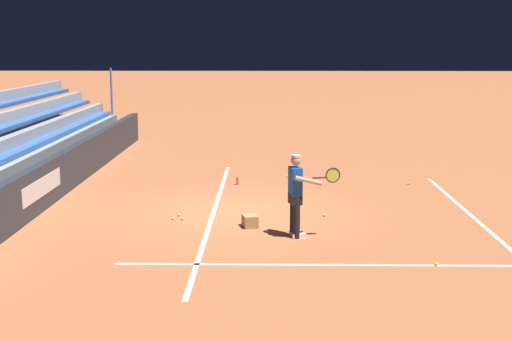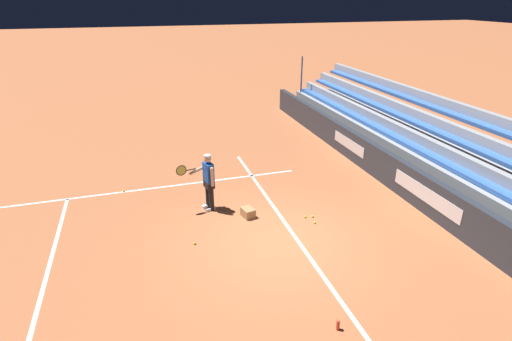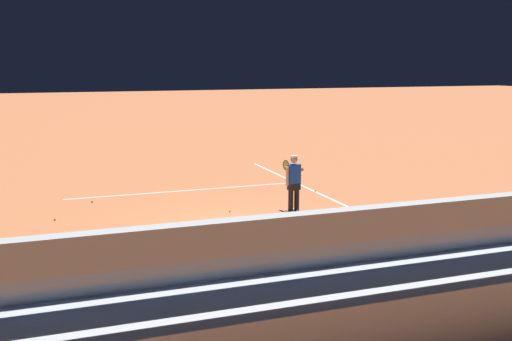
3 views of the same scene
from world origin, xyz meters
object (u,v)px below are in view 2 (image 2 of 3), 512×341
ball_box_cardboard (248,212)px  water_bottle (338,325)px  tennis_ball_midcourt (195,243)px  tennis_player (208,181)px  tennis_ball_near_player (305,217)px  tennis_ball_by_box (315,223)px  tennis_ball_on_baseline (124,191)px  tennis_ball_far_left (313,216)px

ball_box_cardboard → water_bottle: 4.60m
water_bottle → tennis_ball_midcourt: bearing=30.9°
tennis_player → water_bottle: 5.60m
tennis_ball_near_player → water_bottle: water_bottle is taller
tennis_player → tennis_ball_by_box: bearing=-122.8°
tennis_ball_by_box → tennis_ball_on_baseline: bearing=54.8°
tennis_ball_midcourt → tennis_ball_near_player: 3.26m
tennis_ball_midcourt → water_bottle: size_ratio=0.30×
ball_box_cardboard → tennis_ball_by_box: size_ratio=6.06×
water_bottle → tennis_ball_far_left: bearing=-17.9°
tennis_player → water_bottle: bearing=-164.9°
tennis_ball_on_baseline → tennis_ball_by_box: bearing=-125.2°
tennis_ball_far_left → tennis_ball_on_baseline: same height
tennis_player → ball_box_cardboard: tennis_player is taller
ball_box_cardboard → tennis_ball_on_baseline: ball_box_cardboard is taller
tennis_ball_on_baseline → tennis_ball_midcourt: size_ratio=1.00×
tennis_ball_far_left → water_bottle: 4.19m
tennis_ball_near_player → tennis_ball_by_box: same height
ball_box_cardboard → tennis_ball_far_left: (-0.59, -1.76, -0.10)m
ball_box_cardboard → tennis_ball_far_left: bearing=-108.4°
tennis_ball_far_left → tennis_ball_midcourt: 3.47m
tennis_ball_near_player → ball_box_cardboard: bearing=70.3°
tennis_player → ball_box_cardboard: 1.46m
tennis_ball_far_left → tennis_ball_near_player: size_ratio=1.00×
tennis_ball_near_player → tennis_ball_on_baseline: bearing=57.0°
tennis_player → tennis_ball_midcourt: bearing=157.6°
ball_box_cardboard → tennis_ball_near_player: size_ratio=6.06×
tennis_ball_on_baseline → water_bottle: bearing=-151.7°
tennis_ball_far_left → tennis_ball_midcourt: same height
tennis_ball_near_player → water_bottle: 4.16m
tennis_player → tennis_ball_on_baseline: bearing=52.2°
ball_box_cardboard → tennis_player: bearing=51.3°
tennis_player → tennis_ball_on_baseline: (1.90, 2.45, -0.86)m
tennis_player → tennis_ball_on_baseline: 3.21m
tennis_ball_near_player → tennis_ball_midcourt: bearing=97.1°
tennis_ball_far_left → tennis_ball_by_box: bearing=165.4°
tennis_ball_far_left → tennis_ball_midcourt: (-0.37, 3.45, 0.00)m
water_bottle → tennis_player: bearing=15.1°
ball_box_cardboard → tennis_ball_near_player: ball_box_cardboard is taller
tennis_ball_on_baseline → water_bottle: size_ratio=0.30×
tennis_ball_on_baseline → tennis_ball_by_box: same height
tennis_ball_on_baseline → tennis_ball_near_player: (-3.23, -4.97, 0.00)m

